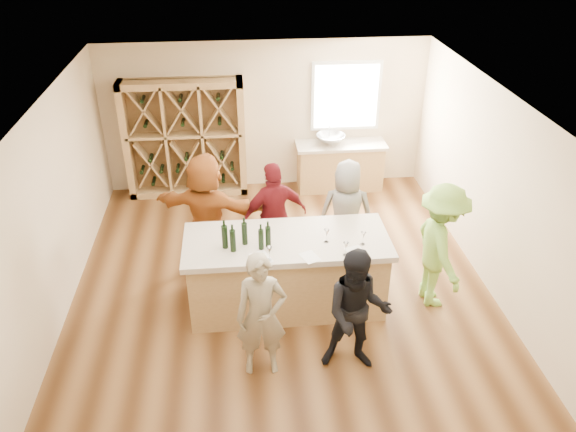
{
  "coord_description": "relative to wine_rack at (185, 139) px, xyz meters",
  "views": [
    {
      "loc": [
        -0.56,
        -6.48,
        5.06
      ],
      "look_at": [
        0.1,
        0.2,
        1.15
      ],
      "focal_mm": 35.0,
      "sensor_mm": 36.0,
      "label": 1
    }
  ],
  "objects": [
    {
      "name": "wine_bottle_e",
      "position": [
        1.28,
        -3.7,
        0.13
      ],
      "size": [
        0.08,
        0.08,
        0.29
      ],
      "primitive_type": "cylinder",
      "rotation": [
        0.0,
        0.0,
        -0.14
      ],
      "color": "black",
      "rests_on": "tasting_counter_top"
    },
    {
      "name": "wine_bottle_d",
      "position": [
        1.19,
        -3.74,
        0.12
      ],
      "size": [
        0.08,
        0.08,
        0.28
      ],
      "primitive_type": "cylinder",
      "rotation": [
        0.0,
        0.0,
        -0.23
      ],
      "color": "black",
      "rests_on": "tasting_counter_top"
    },
    {
      "name": "wall_back",
      "position": [
        1.5,
        0.28,
        0.3
      ],
      "size": [
        6.0,
        0.1,
        2.8
      ],
      "primitive_type": "cube",
      "color": "beige",
      "rests_on": "ground"
    },
    {
      "name": "tasting_menu_b",
      "position": [
        1.78,
        -3.99,
        -0.02
      ],
      "size": [
        0.28,
        0.32,
        0.0
      ],
      "primitive_type": "cube",
      "rotation": [
        0.0,
        0.0,
        0.4
      ],
      "color": "white",
      "rests_on": "tasting_counter_top"
    },
    {
      "name": "wine_glass_a",
      "position": [
        1.28,
        -4.01,
        0.08
      ],
      "size": [
        0.09,
        0.09,
        0.2
      ],
      "primitive_type": "cone",
      "rotation": [
        0.0,
        0.0,
        0.16
      ],
      "color": "white",
      "rests_on": "tasting_counter_top"
    },
    {
      "name": "wine_bottle_c",
      "position": [
        0.99,
        -3.61,
        0.13
      ],
      "size": [
        0.08,
        0.08,
        0.31
      ],
      "primitive_type": "cylinder",
      "rotation": [
        0.0,
        0.0,
        -0.12
      ],
      "color": "black",
      "rests_on": "tasting_counter_top"
    },
    {
      "name": "floor",
      "position": [
        1.5,
        -3.27,
        -1.15
      ],
      "size": [
        6.0,
        7.0,
        0.1
      ],
      "primitive_type": "cube",
      "color": "brown",
      "rests_on": "ground"
    },
    {
      "name": "tasting_counter_base",
      "position": [
        1.54,
        -3.55,
        -0.6
      ],
      "size": [
        2.6,
        1.0,
        1.0
      ],
      "primitive_type": "cube",
      "color": "tan",
      "rests_on": "floor"
    },
    {
      "name": "wall_left",
      "position": [
        -1.55,
        -3.27,
        0.3
      ],
      "size": [
        0.1,
        7.0,
        2.8
      ],
      "primitive_type": "cube",
      "color": "beige",
      "rests_on": "ground"
    },
    {
      "name": "person_server",
      "position": [
        3.6,
        -3.67,
        -0.19
      ],
      "size": [
        0.59,
        1.19,
        1.82
      ],
      "primitive_type": "imported",
      "rotation": [
        0.0,
        0.0,
        1.61
      ],
      "color": "#8CC64C",
      "rests_on": "floor"
    },
    {
      "name": "wine_glass_e",
      "position": [
        2.5,
        -3.77,
        0.07
      ],
      "size": [
        0.09,
        0.09,
        0.18
      ],
      "primitive_type": "cone",
      "rotation": [
        0.0,
        0.0,
        0.36
      ],
      "color": "white",
      "rests_on": "tasting_counter_top"
    },
    {
      "name": "person_far_right",
      "position": [
        2.54,
        -2.52,
        -0.26
      ],
      "size": [
        0.9,
        0.66,
        1.67
      ],
      "primitive_type": "imported",
      "rotation": [
        0.0,
        0.0,
        2.97
      ],
      "color": "slate",
      "rests_on": "floor"
    },
    {
      "name": "window_pane",
      "position": [
        3.0,
        0.17,
        0.65
      ],
      "size": [
        1.18,
        0.01,
        1.18
      ],
      "primitive_type": "cube",
      "color": "white",
      "rests_on": "wall_back"
    },
    {
      "name": "back_counter_base",
      "position": [
        2.9,
        -0.07,
        -0.67
      ],
      "size": [
        1.6,
        0.58,
        0.86
      ],
      "primitive_type": "cube",
      "color": "tan",
      "rests_on": "floor"
    },
    {
      "name": "sink",
      "position": [
        2.7,
        -0.07,
        -0.09
      ],
      "size": [
        0.54,
        0.54,
        0.19
      ],
      "primitive_type": "imported",
      "color": "silver",
      "rests_on": "back_counter_top"
    },
    {
      "name": "tasting_menu_a",
      "position": [
        1.17,
        -3.95,
        -0.02
      ],
      "size": [
        0.31,
        0.36,
        0.0
      ],
      "primitive_type": "cube",
      "rotation": [
        0.0,
        0.0,
        0.37
      ],
      "color": "white",
      "rests_on": "tasting_counter_top"
    },
    {
      "name": "tasting_menu_c",
      "position": [
        2.39,
        -3.95,
        -0.02
      ],
      "size": [
        0.29,
        0.34,
        0.0
      ],
      "primitive_type": "cube",
      "rotation": [
        0.0,
        0.0,
        0.32
      ],
      "color": "white",
      "rests_on": "tasting_counter_top"
    },
    {
      "name": "wine_bottle_a",
      "position": [
        0.73,
        -3.67,
        0.14
      ],
      "size": [
        0.1,
        0.1,
        0.32
      ],
      "primitive_type": "cylinder",
      "rotation": [
        0.0,
        0.0,
        0.32
      ],
      "color": "black",
      "rests_on": "tasting_counter_top"
    },
    {
      "name": "wall_right",
      "position": [
        4.55,
        -3.27,
        0.3
      ],
      "size": [
        0.1,
        7.0,
        2.8
      ],
      "primitive_type": "cube",
      "color": "beige",
      "rests_on": "ground"
    },
    {
      "name": "person_far_mid",
      "position": [
        1.45,
        -2.57,
        -0.24
      ],
      "size": [
        1.11,
        0.77,
        1.72
      ],
      "primitive_type": "imported",
      "rotation": [
        0.0,
        0.0,
        3.42
      ],
      "color": "#590F14",
      "rests_on": "floor"
    },
    {
      "name": "person_near_left",
      "position": [
        1.13,
        -4.74,
        -0.29
      ],
      "size": [
        0.59,
        0.44,
        1.63
      ],
      "primitive_type": "imported",
      "rotation": [
        0.0,
        0.0,
        0.0
      ],
      "color": "gray",
      "rests_on": "floor"
    },
    {
      "name": "faucet",
      "position": [
        2.7,
        0.11,
        -0.03
      ],
      "size": [
        0.02,
        0.02,
        0.3
      ],
      "primitive_type": "cylinder",
      "color": "silver",
      "rests_on": "back_counter_top"
    },
    {
      "name": "wine_glass_d",
      "position": [
        2.04,
        -3.67,
        0.08
      ],
      "size": [
        0.1,
        0.1,
        0.19
      ],
      "primitive_type": "cone",
      "rotation": [
        0.0,
        0.0,
        -0.39
      ],
      "color": "white",
      "rests_on": "tasting_counter_top"
    },
    {
      "name": "wine_glass_c",
      "position": [
        2.24,
        -3.99,
        0.08
      ],
      "size": [
        0.09,
        0.09,
        0.19
      ],
      "primitive_type": "cone",
      "rotation": [
        0.0,
        0.0,
        -0.35
      ],
      "color": "white",
      "rests_on": "tasting_counter_top"
    },
    {
      "name": "tasting_counter_top",
      "position": [
        1.54,
        -3.55,
        -0.06
      ],
      "size": [
        2.72,
        1.12,
        0.08
      ],
      "primitive_type": "cube",
      "color": "#C2B49F",
      "rests_on": "tasting_counter_base"
    },
    {
      "name": "person_far_left",
      "position": [
        0.45,
        -2.45,
        -0.18
      ],
      "size": [
        1.82,
        1.12,
        1.85
      ],
      "primitive_type": "imported",
      "rotation": [
        0.0,
        0.0,
        2.83
      ],
      "color": "#994C19",
      "rests_on": "floor"
    },
    {
      "name": "window_frame",
      "position": [
        3.0,
        0.2,
        0.65
      ],
      "size": [
        1.3,
        0.06,
        1.3
      ],
      "primitive_type": "cube",
      "color": "white",
      "rests_on": "wall_back"
    },
    {
      "name": "ceiling",
      "position": [
        1.5,
        -3.27,
        1.75
      ],
      "size": [
        6.0,
        7.0,
        0.1
      ],
      "primitive_type": "cube",
      "color": "white",
      "rests_on": "ground"
    },
    {
      "name": "person_near_right",
      "position": [
        2.24,
        -4.79,
        -0.28
      ],
      "size": [
        0.85,
        0.55,
        1.63
      ],
      "primitive_type": "imported",
      "rotation": [
        0.0,
        0.0,
        -0.15
      ],
      "color": "black",
      "rests_on": "floor"
    },
    {
      "name": "wine_bottle_b",
      "position": [
        0.83,
        -3.76,
        0.13
      ],
      "size": [
        0.1,
        0.1,
        0.31
      ],
      "primitive_type": "cylinder",
      "rotation": [
        0.0,
        0.0,
        -0.36
      ],
      "color": "black",
      "rests_on": "tasting_counter_top"
    },
    {
      "name": "back_counter_top",
      "position": [
        2.9,
        -0.07,
        -0.21
      ],
      "size": [
        1.7,
        0.62,
        0.06
      ],
      "primitive_type": "cube",
      "color": "#C2B49F",
      "rests_on": "back_counter_base"
    },
    {
      "name": "wine_rack",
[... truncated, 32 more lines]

